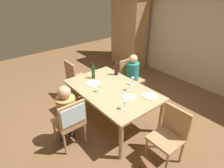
% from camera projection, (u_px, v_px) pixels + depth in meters
% --- Properties ---
extents(ground_plane, '(10.00, 10.00, 0.00)m').
position_uv_depth(ground_plane, '(112.00, 120.00, 3.86)').
color(ground_plane, brown).
extents(rear_room_partition, '(6.40, 0.12, 2.70)m').
position_uv_depth(rear_room_partition, '(197.00, 33.00, 4.73)').
color(rear_room_partition, beige).
rests_on(rear_room_partition, ground_plane).
extents(armoire_cabinet, '(1.18, 0.62, 2.18)m').
position_uv_depth(armoire_cabinet, '(129.00, 32.00, 5.95)').
color(armoire_cabinet, '#A87F51').
rests_on(armoire_cabinet, ground_plane).
extents(dining_table, '(1.77, 1.11, 0.75)m').
position_uv_depth(dining_table, '(112.00, 92.00, 3.54)').
color(dining_table, tan).
rests_on(dining_table, ground_plane).
extents(chair_near, '(0.46, 0.44, 0.92)m').
position_uv_depth(chair_near, '(71.00, 119.00, 2.98)').
color(chair_near, '#A87F51').
rests_on(chair_near, ground_plane).
extents(chair_far_left, '(0.44, 0.44, 0.92)m').
position_uv_depth(chair_far_left, '(130.00, 76.00, 4.45)').
color(chair_far_left, '#A87F51').
rests_on(chair_far_left, ground_plane).
extents(chair_left_end, '(0.44, 0.44, 0.92)m').
position_uv_depth(chair_left_end, '(75.00, 77.00, 4.42)').
color(chair_left_end, '#A87F51').
rests_on(chair_left_end, ground_plane).
extents(chair_right_end, '(0.44, 0.44, 0.92)m').
position_uv_depth(chair_right_end, '(170.00, 133.00, 2.79)').
color(chair_right_end, '#A87F51').
rests_on(chair_right_end, ground_plane).
extents(person_woman_host, '(0.35, 0.31, 1.13)m').
position_uv_depth(person_woman_host, '(66.00, 111.00, 3.05)').
color(person_woman_host, '#33333D').
rests_on(person_woman_host, ground_plane).
extents(person_man_bearded, '(0.33, 0.28, 1.09)m').
position_uv_depth(person_man_bearded, '(133.00, 74.00, 4.33)').
color(person_man_bearded, '#33333D').
rests_on(person_man_bearded, ground_plane).
extents(wine_bottle_tall_green, '(0.08, 0.08, 0.34)m').
position_uv_depth(wine_bottle_tall_green, '(116.00, 68.00, 3.95)').
color(wine_bottle_tall_green, black).
rests_on(wine_bottle_tall_green, dining_table).
extents(wine_bottle_dark_red, '(0.07, 0.07, 0.33)m').
position_uv_depth(wine_bottle_dark_red, '(93.00, 71.00, 3.81)').
color(wine_bottle_dark_red, '#19381E').
rests_on(wine_bottle_dark_red, dining_table).
extents(wine_glass_near_left, '(0.07, 0.07, 0.15)m').
position_uv_depth(wine_glass_near_left, '(124.00, 103.00, 2.90)').
color(wine_glass_near_left, silver).
rests_on(wine_glass_near_left, dining_table).
extents(wine_glass_centre, '(0.07, 0.07, 0.15)m').
position_uv_depth(wine_glass_centre, '(133.00, 79.00, 3.60)').
color(wine_glass_centre, silver).
rests_on(wine_glass_centre, dining_table).
extents(wine_glass_near_right, '(0.07, 0.07, 0.15)m').
position_uv_depth(wine_glass_near_right, '(100.00, 87.00, 3.35)').
color(wine_glass_near_right, silver).
rests_on(wine_glass_near_right, dining_table).
extents(wine_glass_far, '(0.07, 0.07, 0.15)m').
position_uv_depth(wine_glass_far, '(130.00, 85.00, 3.40)').
color(wine_glass_far, silver).
rests_on(wine_glass_far, dining_table).
extents(dinner_plate_host, '(0.23, 0.23, 0.01)m').
position_uv_depth(dinner_plate_host, '(128.00, 97.00, 3.24)').
color(dinner_plate_host, white).
rests_on(dinner_plate_host, dining_table).
extents(dinner_plate_guest_left, '(0.28, 0.28, 0.01)m').
position_uv_depth(dinner_plate_guest_left, '(93.00, 83.00, 3.66)').
color(dinner_plate_guest_left, white).
rests_on(dinner_plate_guest_left, dining_table).
extents(dinner_plate_guest_right, '(0.26, 0.26, 0.01)m').
position_uv_depth(dinner_plate_guest_right, '(150.00, 96.00, 3.27)').
color(dinner_plate_guest_right, white).
rests_on(dinner_plate_guest_right, dining_table).
extents(handbag, '(0.30, 0.20, 0.22)m').
position_uv_depth(handbag, '(148.00, 168.00, 2.76)').
color(handbag, brown).
rests_on(handbag, ground_plane).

